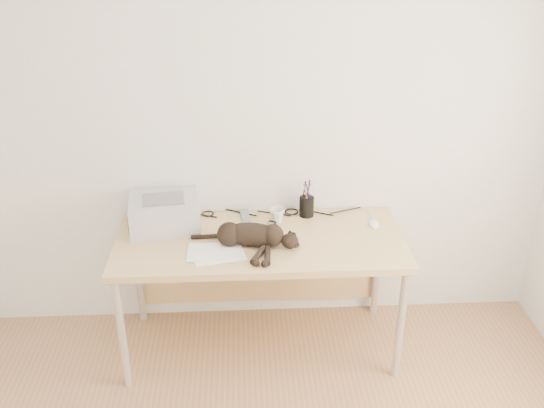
{
  "coord_description": "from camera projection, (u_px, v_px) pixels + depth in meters",
  "views": [
    {
      "loc": [
        -0.09,
        -1.53,
        2.4
      ],
      "look_at": [
        0.06,
        1.34,
        0.98
      ],
      "focal_mm": 40.0,
      "sensor_mm": 36.0,
      "label": 1
    }
  ],
  "objects": [
    {
      "name": "cable_tangle",
      "position": [
        258.0,
        212.0,
        3.62
      ],
      "size": [
        1.36,
        0.08,
        0.01
      ],
      "primitive_type": null,
      "color": "black",
      "rests_on": "desk"
    },
    {
      "name": "mug",
      "position": [
        277.0,
        215.0,
        3.51
      ],
      "size": [
        0.11,
        0.11,
        0.08
      ],
      "primitive_type": "imported",
      "rotation": [
        0.0,
        0.0,
        0.33
      ],
      "color": "silver",
      "rests_on": "desk"
    },
    {
      "name": "remote_black",
      "position": [
        269.0,
        228.0,
        3.44
      ],
      "size": [
        0.1,
        0.17,
        0.02
      ],
      "primitive_type": "cube",
      "rotation": [
        0.0,
        0.0,
        -0.37
      ],
      "color": "black",
      "rests_on": "desk"
    },
    {
      "name": "wall_back",
      "position": [
        257.0,
        121.0,
        3.42
      ],
      "size": [
        3.5,
        0.0,
        3.5
      ],
      "primitive_type": "plane",
      "rotation": [
        1.57,
        0.0,
        0.0
      ],
      "color": "white",
      "rests_on": "floor"
    },
    {
      "name": "desk",
      "position": [
        260.0,
        252.0,
        3.48
      ],
      "size": [
        1.6,
        0.7,
        0.74
      ],
      "color": "#D5BA7C",
      "rests_on": "floor"
    },
    {
      "name": "printer",
      "position": [
        164.0,
        213.0,
        3.44
      ],
      "size": [
        0.42,
        0.37,
        0.18
      ],
      "color": "#B3B4B9",
      "rests_on": "desk"
    },
    {
      "name": "papers",
      "position": [
        216.0,
        253.0,
        3.21
      ],
      "size": [
        0.32,
        0.24,
        0.01
      ],
      "color": "white",
      "rests_on": "desk"
    },
    {
      "name": "cat",
      "position": [
        249.0,
        236.0,
        3.26
      ],
      "size": [
        0.59,
        0.34,
        0.14
      ],
      "rotation": [
        0.0,
        0.0,
        -0.2
      ],
      "color": "black",
      "rests_on": "desk"
    },
    {
      "name": "remote_grey",
      "position": [
        245.0,
        217.0,
        3.56
      ],
      "size": [
        0.06,
        0.18,
        0.02
      ],
      "primitive_type": "cube",
      "rotation": [
        0.0,
        0.0,
        0.07
      ],
      "color": "slate",
      "rests_on": "desk"
    },
    {
      "name": "mouse",
      "position": [
        374.0,
        222.0,
        3.49
      ],
      "size": [
        0.07,
        0.11,
        0.03
      ],
      "primitive_type": "ellipsoid",
      "rotation": [
        0.0,
        0.0,
        -0.09
      ],
      "color": "white",
      "rests_on": "desk"
    },
    {
      "name": "pen_cup",
      "position": [
        307.0,
        206.0,
        3.57
      ],
      "size": [
        0.09,
        0.09,
        0.22
      ],
      "color": "black",
      "rests_on": "desk"
    }
  ]
}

